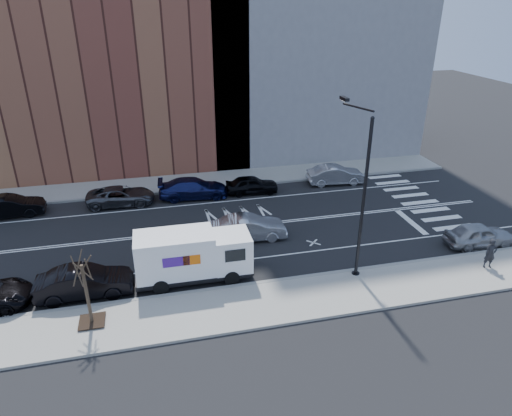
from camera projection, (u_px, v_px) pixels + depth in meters
name	position (u px, v px, depth m)	size (l,w,h in m)	color
ground	(212.00, 229.00, 30.63)	(120.00, 120.00, 0.00)	black
sidewalk_near	(238.00, 308.00, 22.85)	(44.00, 3.60, 0.15)	gray
sidewalk_far	(197.00, 181.00, 38.36)	(44.00, 3.60, 0.15)	gray
curb_near	(231.00, 287.00, 24.43)	(44.00, 0.25, 0.17)	gray
curb_far	(200.00, 189.00, 36.77)	(44.00, 0.25, 0.17)	gray
crosswalk	(425.00, 206.00, 33.99)	(3.00, 14.00, 0.01)	white
road_markings	(212.00, 229.00, 30.63)	(40.00, 8.60, 0.01)	white
bldg_brick	(84.00, 38.00, 38.04)	(26.00, 10.00, 22.00)	brown
bldg_concrete	(312.00, 11.00, 41.39)	(20.00, 10.00, 26.00)	slate
streetlight	(360.00, 189.00, 23.86)	(0.44, 4.02, 9.34)	black
street_tree	(88.00, 300.00, 21.15)	(1.20, 1.20, 3.75)	black
fedex_van	(192.00, 255.00, 24.67)	(6.34, 2.30, 2.88)	black
far_parked_b	(10.00, 206.00, 32.17)	(1.61, 4.61, 1.52)	black
far_parked_c	(121.00, 196.00, 34.02)	(2.27, 4.93, 1.37)	#44464B
far_parked_d	(193.00, 188.00, 35.18)	(2.16, 5.32, 1.54)	#161B4F
far_parked_e	(252.00, 185.00, 35.99)	(1.67, 4.14, 1.41)	black
far_parked_f	(336.00, 175.00, 37.78)	(1.64, 4.71, 1.55)	#A7A8AC
driving_sedan	(249.00, 228.00, 29.13)	(1.67, 4.78, 1.57)	#B3B3B8
near_parked_rear_a	(84.00, 282.00, 23.58)	(1.70, 4.87, 1.60)	black
near_parked_front	(479.00, 235.00, 28.42)	(1.72, 4.28, 1.46)	#A0A0A4
pedestrian	(490.00, 254.00, 25.74)	(0.65, 0.43, 1.79)	black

